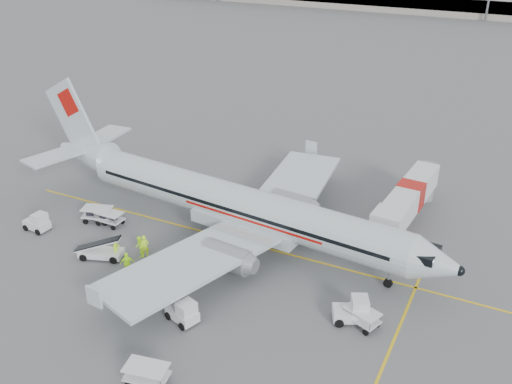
# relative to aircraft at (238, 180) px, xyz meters

# --- Properties ---
(ground) EXTENTS (360.00, 360.00, 0.00)m
(ground) POSITION_rel_aircraft_xyz_m (0.84, -0.54, -5.32)
(ground) COLOR #56595B
(stripe_lead) EXTENTS (44.00, 0.20, 0.01)m
(stripe_lead) POSITION_rel_aircraft_xyz_m (0.84, -0.54, -5.32)
(stripe_lead) COLOR yellow
(stripe_lead) RESTS_ON ground
(stripe_cross) EXTENTS (0.20, 20.00, 0.01)m
(stripe_cross) POSITION_rel_aircraft_xyz_m (14.84, -8.54, -5.32)
(stripe_cross) COLOR yellow
(stripe_cross) RESTS_ON ground
(aircraft) EXTENTS (41.51, 34.07, 10.64)m
(aircraft) POSITION_rel_aircraft_xyz_m (0.00, 0.00, 0.00)
(aircraft) COLOR silver
(aircraft) RESTS_ON ground
(jet_bridge) EXTENTS (3.71, 14.60, 3.79)m
(jet_bridge) POSITION_rel_aircraft_xyz_m (11.99, 8.73, -3.43)
(jet_bridge) COLOR silver
(jet_bridge) RESTS_ON ground
(belt_loader) EXTENTS (4.84, 3.05, 2.46)m
(belt_loader) POSITION_rel_aircraft_xyz_m (-8.31, -7.56, -4.09)
(belt_loader) COLOR silver
(belt_loader) RESTS_ON ground
(tug_fore) EXTENTS (2.76, 2.26, 1.85)m
(tug_fore) POSITION_rel_aircraft_xyz_m (11.72, -6.21, -4.39)
(tug_fore) COLOR silver
(tug_fore) RESTS_ON ground
(tug_mid) EXTENTS (2.51, 1.93, 1.71)m
(tug_mid) POSITION_rel_aircraft_xyz_m (1.66, -11.20, -4.46)
(tug_mid) COLOR silver
(tug_mid) RESTS_ON ground
(tug_aft) EXTENTS (2.23, 1.35, 1.68)m
(tug_aft) POSITION_rel_aircraft_xyz_m (-16.12, -6.59, -4.48)
(tug_aft) COLOR silver
(tug_aft) RESTS_ON ground
(cart_loaded_a) EXTENTS (2.37, 1.40, 1.23)m
(cart_loaded_a) POSITION_rel_aircraft_xyz_m (-11.09, -3.12, -4.70)
(cart_loaded_a) COLOR silver
(cart_loaded_a) RESTS_ON ground
(cart_loaded_b) EXTENTS (2.90, 2.21, 1.34)m
(cart_loaded_b) POSITION_rel_aircraft_xyz_m (-12.44, -3.10, -4.65)
(cart_loaded_b) COLOR silver
(cart_loaded_b) RESTS_ON ground
(cart_empty_a) EXTENTS (2.74, 1.92, 1.31)m
(cart_empty_a) POSITION_rel_aircraft_xyz_m (2.95, -16.90, -4.67)
(cart_empty_a) COLOR silver
(cart_empty_a) RESTS_ON ground
(cart_empty_b) EXTENTS (2.66, 2.11, 1.21)m
(cart_empty_b) POSITION_rel_aircraft_xyz_m (12.51, -6.32, -4.72)
(cart_empty_b) COLOR silver
(cart_empty_b) RESTS_ON ground
(cone_port) EXTENTS (0.41, 0.41, 0.66)m
(cone_port) POSITION_rel_aircraft_xyz_m (1.05, 12.92, -4.99)
(cone_port) COLOR #F35304
(cone_port) RESTS_ON ground
(cone_stbd) EXTENTS (0.37, 0.37, 0.61)m
(cone_stbd) POSITION_rel_aircraft_xyz_m (-1.23, -11.92, -5.02)
(cone_stbd) COLOR #F35304
(cone_stbd) RESTS_ON ground
(crew_a) EXTENTS (0.81, 0.77, 1.87)m
(crew_a) POSITION_rel_aircraft_xyz_m (-5.28, -5.89, -4.39)
(crew_a) COLOR #B4F11C
(crew_a) RESTS_ON ground
(crew_b) EXTENTS (1.03, 1.07, 1.74)m
(crew_b) POSITION_rel_aircraft_xyz_m (-5.69, -6.02, -4.45)
(crew_b) COLOR #B4F11C
(crew_b) RESTS_ON ground
(crew_c) EXTENTS (1.11, 1.35, 1.81)m
(crew_c) POSITION_rel_aircraft_xyz_m (-7.22, -6.94, -4.41)
(crew_c) COLOR #B4F11C
(crew_c) RESTS_ON ground
(crew_d) EXTENTS (1.12, 1.00, 1.83)m
(crew_d) POSITION_rel_aircraft_xyz_m (-5.04, -8.39, -4.41)
(crew_d) COLOR #B4F11C
(crew_d) RESTS_ON ground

